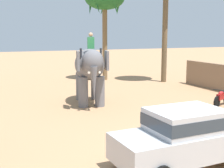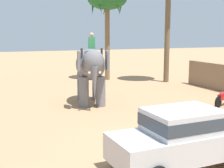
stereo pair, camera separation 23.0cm
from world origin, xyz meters
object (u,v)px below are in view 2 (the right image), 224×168
Objects in this scene: car_sedan_foreground at (181,136)px; elephant_with_mahout at (91,68)px; motorcycle_end_of_row at (223,98)px; palm_tree_left_of_road at (107,1)px.

car_sedan_foreground is 8.80m from elephant_with_mahout.
car_sedan_foreground reaches higher than motorcycle_end_of_row.
elephant_with_mahout is at bearing 152.82° from motorcycle_end_of_row.
elephant_with_mahout reaches higher than motorcycle_end_of_row.
motorcycle_end_of_row is (6.55, 5.49, -0.46)m from car_sedan_foreground.
palm_tree_left_of_road is (4.13, 7.96, 4.41)m from elephant_with_mahout.
motorcycle_end_of_row is (6.32, -3.25, -1.53)m from elephant_with_mahout.
car_sedan_foreground is 0.55× the size of palm_tree_left_of_road.
palm_tree_left_of_road reaches higher than car_sedan_foreground.
car_sedan_foreground is 8.56m from motorcycle_end_of_row.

